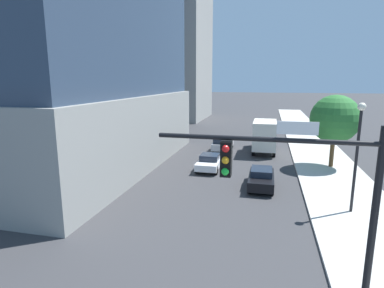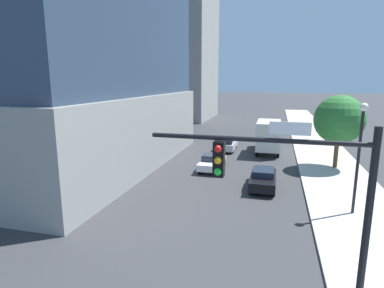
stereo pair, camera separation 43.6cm
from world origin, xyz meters
name	(u,v)px [view 2 (the right image)]	position (x,y,z in m)	size (l,w,h in m)	color
sidewalk	(340,184)	(7.57, 20.00, 0.07)	(5.37, 120.00, 0.15)	#B2AFA8
construction_building	(174,29)	(-17.35, 56.94, 17.23)	(22.59, 16.67, 40.36)	gray
traffic_light_pole	(295,191)	(3.39, 4.61, 4.52)	(6.23, 0.48, 6.30)	black
street_lamp	(360,143)	(7.24, 14.33, 4.19)	(0.44, 0.44, 6.22)	black
street_tree	(339,120)	(7.90, 24.40, 4.30)	(4.11, 4.11, 6.22)	brown
car_white	(212,162)	(-2.34, 21.43, 0.67)	(1.81, 4.01, 1.34)	silver
car_silver	(226,144)	(-2.34, 29.33, 0.75)	(1.92, 4.42, 1.53)	#B7B7BC
car_black	(263,179)	(2.10, 17.78, 0.69)	(1.75, 4.16, 1.37)	black
box_truck	(269,135)	(2.10, 29.34, 1.88)	(2.33, 6.61, 3.43)	silver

